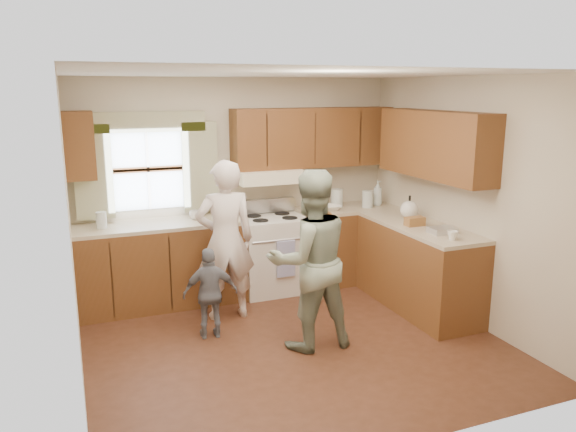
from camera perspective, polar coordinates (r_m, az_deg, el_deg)
name	(u,v)px	position (r m, az deg, el deg)	size (l,w,h in m)	color
room	(294,215)	(5.10, 0.62, 0.07)	(3.80, 3.80, 3.80)	#442515
kitchen_fixtures	(308,227)	(6.39, 2.06, -1.09)	(3.80, 2.25, 2.15)	#46270F
stove	(272,253)	(6.70, -1.68, -3.73)	(0.76, 0.67, 1.07)	silver
woman_left	(225,240)	(5.85, -6.38, -2.47)	(0.61, 0.40, 1.68)	silver
woman_right	(310,260)	(5.16, 2.22, -4.51)	(0.82, 0.64, 1.68)	#1F3829
child	(210,293)	(5.50, -7.89, -7.78)	(0.53, 0.22, 0.90)	slate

